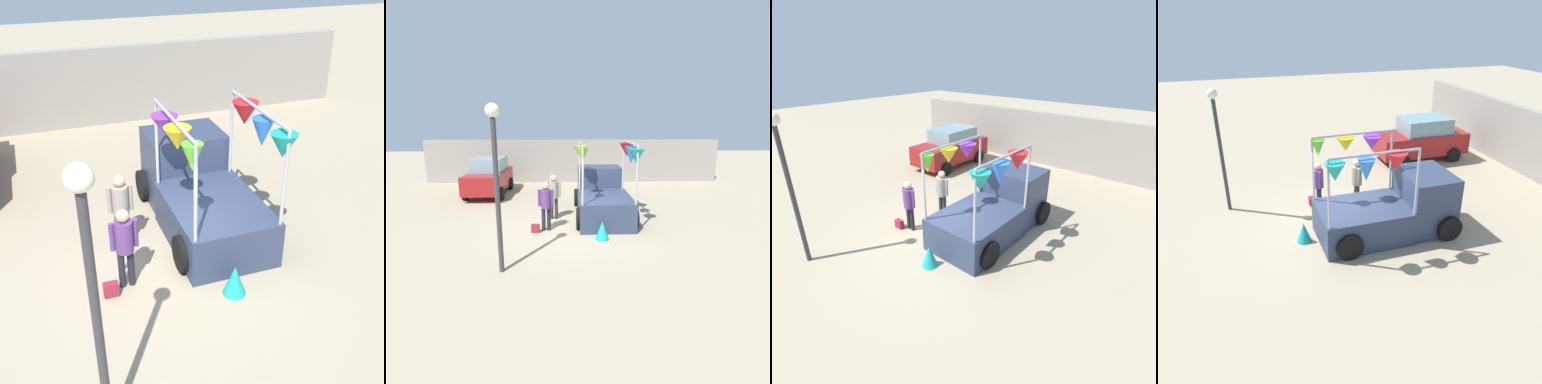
% 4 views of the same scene
% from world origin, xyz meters
% --- Properties ---
extents(ground_plane, '(60.00, 60.00, 0.00)m').
position_xyz_m(ground_plane, '(0.00, 0.00, 0.00)').
color(ground_plane, gray).
extents(vendor_truck, '(2.50, 4.15, 2.95)m').
position_xyz_m(vendor_truck, '(1.02, 1.50, 0.88)').
color(vendor_truck, '#2D3851').
rests_on(vendor_truck, ground).
extents(parked_car, '(1.88, 4.00, 1.88)m').
position_xyz_m(parked_car, '(-4.37, 5.21, 0.94)').
color(parked_car, maroon).
rests_on(parked_car, ground).
extents(person_customer, '(0.53, 0.34, 1.67)m').
position_xyz_m(person_customer, '(-1.08, -0.30, 1.01)').
color(person_customer, black).
rests_on(person_customer, ground).
extents(person_vendor, '(0.53, 0.34, 1.71)m').
position_xyz_m(person_vendor, '(-0.87, 0.97, 1.03)').
color(person_vendor, '#2D2823').
rests_on(person_vendor, ground).
extents(handbag, '(0.28, 0.16, 0.28)m').
position_xyz_m(handbag, '(-1.43, -0.50, 0.14)').
color(handbag, maroon).
rests_on(handbag, ground).
extents(street_lamp, '(0.32, 0.32, 4.04)m').
position_xyz_m(street_lamp, '(-1.98, -3.22, 2.62)').
color(street_lamp, '#333338').
rests_on(street_lamp, ground).
extents(folded_kite_bundle_teal, '(0.62, 0.62, 0.60)m').
position_xyz_m(folded_kite_bundle_teal, '(0.75, -1.20, 0.30)').
color(folded_kite_bundle_teal, teal).
rests_on(folded_kite_bundle_teal, ground).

